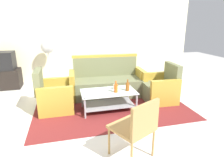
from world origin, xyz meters
name	(u,v)px	position (x,y,z in m)	size (l,w,h in m)	color
ground_plane	(119,122)	(0.00, 0.00, 0.00)	(14.00, 14.00, 0.00)	silver
wall_back	(92,34)	(0.00, 3.06, 1.40)	(6.52, 0.12, 2.80)	beige
rug	(111,106)	(0.03, 0.70, 0.01)	(3.16, 2.11, 0.01)	maroon
couch	(107,83)	(0.10, 1.37, 0.32)	(1.83, 0.82, 0.96)	#6B704C
armchair_left	(54,96)	(-1.14, 0.82, 0.29)	(0.70, 0.76, 0.85)	#6B704C
armchair_right	(160,89)	(1.19, 0.73, 0.29)	(0.73, 0.79, 0.85)	#6B704C
coffee_table	(109,98)	(-0.07, 0.53, 0.27)	(1.10, 0.60, 0.40)	silver
bottle_brown	(128,86)	(0.32, 0.47, 0.50)	(0.08, 0.08, 0.24)	brown
bottle_orange	(116,88)	(0.06, 0.44, 0.50)	(0.07, 0.07, 0.23)	#D85919
cup	(115,87)	(0.10, 0.62, 0.46)	(0.08, 0.08, 0.10)	silver
tv_stand	(5,79)	(-2.49, 2.55, 0.26)	(0.80, 0.50, 0.52)	black
television	(2,61)	(-2.49, 2.55, 0.76)	(0.61, 0.46, 0.48)	black
pedestal_fan	(48,50)	(-1.32, 2.60, 1.01)	(0.36, 0.36, 1.27)	#2D2D33
wicker_chair	(137,125)	(-0.05, -0.99, 0.49)	(0.64, 0.64, 0.84)	#AD844C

